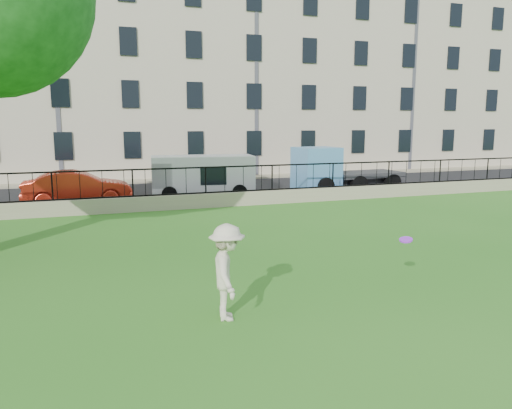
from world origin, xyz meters
name	(u,v)px	position (x,y,z in m)	size (l,w,h in m)	color
ground	(349,304)	(0.00, 0.00, 0.00)	(120.00, 120.00, 0.00)	#296F1A
retaining_wall	(206,200)	(0.00, 12.00, 0.30)	(50.00, 0.40, 0.60)	gray
iron_railing	(206,180)	(0.00, 12.00, 1.15)	(50.00, 0.05, 1.13)	black
street	(184,192)	(0.00, 16.70, 0.01)	(60.00, 9.00, 0.01)	black
sidewalk	(167,180)	(0.00, 21.90, 0.06)	(60.00, 1.40, 0.12)	gray
building_row	(151,73)	(0.00, 27.57, 6.92)	(56.40, 10.40, 13.80)	#BFB697
man	(227,272)	(-2.50, 0.08, 0.89)	(1.15, 0.66, 1.78)	beige
frisbee	(406,240)	(1.30, 0.02, 1.21)	(0.27, 0.27, 0.03)	#A029EB
red_sedan	(78,188)	(-5.10, 14.40, 0.75)	(1.58, 4.54, 1.49)	#B62816
white_van	(203,177)	(0.53, 14.75, 1.00)	(4.76, 1.86, 2.00)	silver
blue_truck	(346,169)	(8.04, 14.40, 1.16)	(5.53, 1.96, 2.32)	#5997D0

